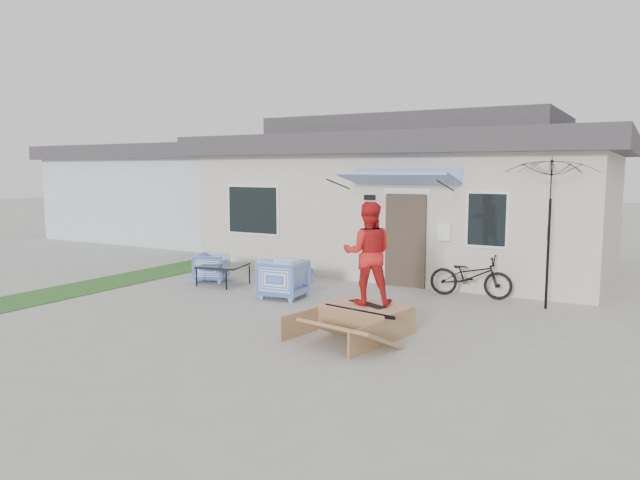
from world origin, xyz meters
The scene contains 13 objects.
ground centered at (0.00, 0.00, 0.00)m, with size 90.00×90.00×0.00m, color #A0A09B.
grass_strip centered at (-5.20, 2.00, 0.00)m, with size 1.40×8.00×0.01m, color #2B5E24.
house centered at (0.00, 7.99, 1.94)m, with size 10.80×8.49×4.10m.
neighbor_house centered at (-10.50, 10.00, 1.78)m, with size 8.60×7.60×3.50m.
loveseat centered at (-1.97, 3.99, 0.30)m, with size 1.52×0.45×0.59m, color blue.
armchair_left centered at (-3.23, 2.81, 0.37)m, with size 0.72×0.67×0.74m, color blue.
armchair_right centered at (-0.75, 2.11, 0.44)m, with size 0.85×0.80×0.88m, color blue.
coffee_table centered at (-2.71, 2.59, 0.24)m, with size 0.96×0.96×0.47m, color black.
bicycle centered at (2.59, 4.09, 0.54)m, with size 0.59×1.70×1.08m, color black.
patio_umbrella centered at (4.13, 3.77, 1.75)m, with size 2.00×1.89×2.20m.
skate_ramp centered at (1.83, 0.61, 0.22)m, with size 1.32×1.76×0.44m, color olive, non-canonical shape.
skateboard centered at (1.84, 0.66, 0.46)m, with size 0.78×0.19×0.05m, color black.
skater centered at (1.84, 0.66, 1.32)m, with size 0.82×0.63×1.67m, color red.
Camera 1 is at (5.86, -7.99, 2.64)m, focal length 33.32 mm.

